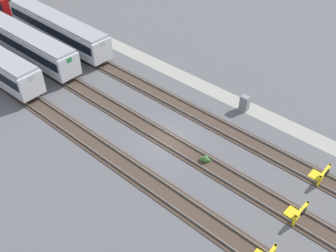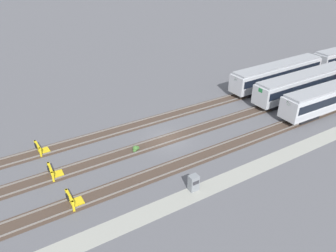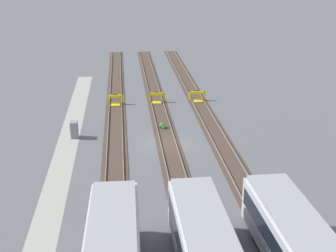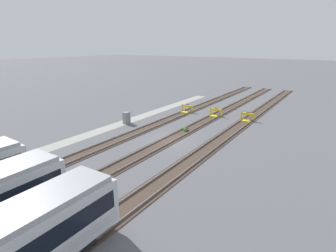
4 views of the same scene
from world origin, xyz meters
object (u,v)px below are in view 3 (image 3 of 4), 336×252
Objects in this scene: bumper_stop_middle_track at (198,97)px; electrical_cabinet at (74,129)px; bumper_stop_near_inner_track at (157,99)px; bumper_stop_nearest_track at (115,101)px; weed_clump at (163,126)px.

bumper_stop_middle_track is 17.52m from electrical_cabinet.
electrical_cabinet is (10.59, -8.87, 0.29)m from bumper_stop_near_inner_track.
bumper_stop_nearest_track reaches higher than weed_clump.
weed_clump is (-1.63, 8.75, -0.56)m from electrical_cabinet.
bumper_stop_nearest_track is 9.82m from weed_clump.
bumper_stop_near_inner_track is 13.82m from electrical_cabinet.
bumper_stop_near_inner_track is at bearing 179.23° from weed_clump.
bumper_stop_middle_track is (-0.54, 9.93, 0.00)m from bumper_stop_nearest_track.
bumper_stop_nearest_track is 1.25× the size of electrical_cabinet.
weed_clump is at bearing 100.54° from electrical_cabinet.
bumper_stop_near_inner_track is at bearing -88.49° from bumper_stop_middle_track.
bumper_stop_nearest_track and bumper_stop_middle_track have the same top height.
bumper_stop_nearest_track is 9.95m from bumper_stop_middle_track.
bumper_stop_middle_track is 2.18× the size of weed_clump.
electrical_cabinet reaches higher than bumper_stop_nearest_track.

